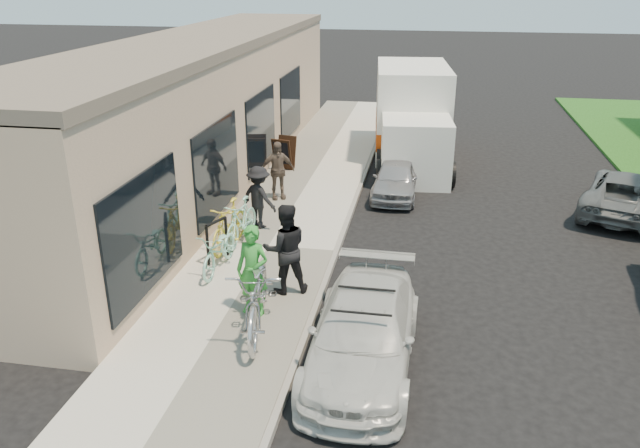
{
  "coord_description": "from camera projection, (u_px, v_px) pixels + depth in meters",
  "views": [
    {
      "loc": [
        1.45,
        -9.59,
        6.0
      ],
      "look_at": [
        -0.68,
        2.32,
        1.05
      ],
      "focal_mm": 35.0,
      "sensor_mm": 36.0,
      "label": 1
    }
  ],
  "objects": [
    {
      "name": "cruiser_bike_c",
      "position": [
        229.0,
        225.0,
        13.96
      ],
      "size": [
        0.69,
        1.84,
        1.08
      ],
      "primitive_type": "imported",
      "rotation": [
        0.0,
        0.0,
        -0.11
      ],
      "color": "yellow",
      "rests_on": "sidewalk"
    },
    {
      "name": "sidewalk",
      "position": [
        269.0,
        248.0,
        14.28
      ],
      "size": [
        3.0,
        34.0,
        0.15
      ],
      "primitive_type": "cube",
      "color": "#B8B3A5",
      "rests_on": "ground"
    },
    {
      "name": "bystander_a",
      "position": [
        259.0,
        197.0,
        15.0
      ],
      "size": [
        1.14,
        0.97,
        1.54
      ],
      "primitive_type": "imported",
      "rotation": [
        0.0,
        0.0,
        2.65
      ],
      "color": "black",
      "rests_on": "sidewalk"
    },
    {
      "name": "cruiser_bike_b",
      "position": [
        219.0,
        250.0,
        12.95
      ],
      "size": [
        0.67,
        1.72,
        0.89
      ],
      "primitive_type": "imported",
      "rotation": [
        0.0,
        0.0,
        -0.05
      ],
      "color": "#95DEC5",
      "rests_on": "sidewalk"
    },
    {
      "name": "bike_rack",
      "position": [
        217.0,
        236.0,
        13.32
      ],
      "size": [
        0.3,
        0.62,
        0.93
      ],
      "rotation": [
        0.0,
        0.0,
        -0.4
      ],
      "color": "black",
      "rests_on": "sidewalk"
    },
    {
      "name": "sedan_white",
      "position": [
        363.0,
        333.0,
        10.01
      ],
      "size": [
        1.72,
        4.1,
        1.22
      ],
      "rotation": [
        0.0,
        0.0,
        -0.02
      ],
      "color": "silver",
      "rests_on": "ground"
    },
    {
      "name": "cruiser_bike_a",
      "position": [
        241.0,
        221.0,
        14.24
      ],
      "size": [
        0.66,
        1.75,
        1.03
      ],
      "primitive_type": "imported",
      "rotation": [
        0.0,
        0.0,
        -0.11
      ],
      "color": "#95DEC5",
      "rests_on": "sidewalk"
    },
    {
      "name": "sedan_silver",
      "position": [
        396.0,
        178.0,
        17.66
      ],
      "size": [
        1.29,
        3.08,
        1.04
      ],
      "primitive_type": "imported",
      "rotation": [
        0.0,
        0.0,
        -0.02
      ],
      "color": "#9A9A9F",
      "rests_on": "ground"
    },
    {
      "name": "curb",
      "position": [
        336.0,
        254.0,
        14.03
      ],
      "size": [
        0.12,
        34.0,
        0.13
      ],
      "primitive_type": "cube",
      "color": "gray",
      "rests_on": "ground"
    },
    {
      "name": "woman_rider",
      "position": [
        253.0,
        271.0,
        11.15
      ],
      "size": [
        0.7,
        0.53,
        1.7
      ],
      "primitive_type": "imported",
      "rotation": [
        0.0,
        0.0,
        -0.22
      ],
      "color": "green",
      "rests_on": "sidewalk"
    },
    {
      "name": "storefront",
      "position": [
        203.0,
        110.0,
        18.57
      ],
      "size": [
        3.6,
        20.0,
        4.22
      ],
      "color": "#CAA98C",
      "rests_on": "ground"
    },
    {
      "name": "man_standing",
      "position": [
        285.0,
        249.0,
        11.91
      ],
      "size": [
        1.07,
        0.96,
        1.8
      ],
      "primitive_type": "imported",
      "rotation": [
        0.0,
        0.0,
        3.52
      ],
      "color": "black",
      "rests_on": "sidewalk"
    },
    {
      "name": "sandwich_board",
      "position": [
        284.0,
        153.0,
        19.54
      ],
      "size": [
        0.72,
        0.72,
        1.0
      ],
      "rotation": [
        0.0,
        0.0,
        -0.2
      ],
      "color": "black",
      "rests_on": "sidewalk"
    },
    {
      "name": "far_car_gray",
      "position": [
        626.0,
        193.0,
        16.35
      ],
      "size": [
        3.21,
        4.45,
        1.12
      ],
      "primitive_type": "imported",
      "rotation": [
        0.0,
        0.0,
        2.77
      ],
      "color": "#575A5C",
      "rests_on": "ground"
    },
    {
      "name": "tandem_bike",
      "position": [
        258.0,
        294.0,
        10.74
      ],
      "size": [
        1.32,
        2.66,
        1.34
      ],
      "primitive_type": "imported",
      "rotation": [
        0.0,
        0.0,
        0.17
      ],
      "color": "#B8B8BB",
      "rests_on": "sidewalk"
    },
    {
      "name": "moving_truck",
      "position": [
        412.0,
        120.0,
        20.8
      ],
      "size": [
        2.88,
        6.38,
        3.04
      ],
      "rotation": [
        0.0,
        0.0,
        0.09
      ],
      "color": "silver",
      "rests_on": "ground"
    },
    {
      "name": "ground",
      "position": [
        335.0,
        328.0,
        11.25
      ],
      "size": [
        120.0,
        120.0,
        0.0
      ],
      "primitive_type": "plane",
      "color": "black",
      "rests_on": "ground"
    },
    {
      "name": "bystander_b",
      "position": [
        277.0,
        170.0,
        16.89
      ],
      "size": [
        1.01,
        0.77,
        1.6
      ],
      "primitive_type": "imported",
      "rotation": [
        0.0,
        0.0,
        0.46
      ],
      "color": "brown",
      "rests_on": "sidewalk"
    }
  ]
}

